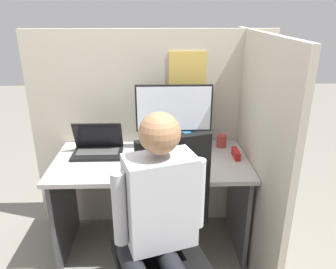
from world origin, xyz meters
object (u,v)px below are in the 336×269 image
object	(u,v)px
paper_box	(174,143)
coffee_mug	(222,141)
monitor	(174,111)
office_chair	(167,234)
carrot_toy	(150,172)
laptop	(98,148)
stapler	(236,154)
person	(157,222)

from	to	relation	value
paper_box	coffee_mug	size ratio (longest dim) A/B	3.77
monitor	coffee_mug	bearing A→B (deg)	2.23
office_chair	coffee_mug	distance (m)	0.92
paper_box	monitor	world-z (taller)	monitor
carrot_toy	paper_box	bearing A→B (deg)	68.07
carrot_toy	office_chair	xyz separation A→B (m)	(0.10, -0.34, -0.21)
monitor	coffee_mug	size ratio (longest dim) A/B	5.93
carrot_toy	coffee_mug	distance (m)	0.69
laptop	stapler	distance (m)	0.99
laptop	coffee_mug	xyz separation A→B (m)	(0.92, 0.10, 0.00)
office_chair	person	xyz separation A→B (m)	(-0.05, -0.17, 0.20)
monitor	laptop	world-z (taller)	monitor
laptop	carrot_toy	size ratio (longest dim) A/B	2.50
paper_box	monitor	distance (m)	0.25
paper_box	stapler	bearing A→B (deg)	-22.26
carrot_toy	person	xyz separation A→B (m)	(0.04, -0.50, -0.01)
monitor	office_chair	distance (m)	0.91
paper_box	carrot_toy	xyz separation A→B (m)	(-0.17, -0.42, -0.02)
stapler	person	bearing A→B (deg)	-126.66
monitor	laptop	bearing A→B (deg)	-171.09
office_chair	carrot_toy	bearing A→B (deg)	105.80
paper_box	laptop	bearing A→B (deg)	-171.38
carrot_toy	office_chair	world-z (taller)	office_chair
laptop	coffee_mug	bearing A→B (deg)	6.28
laptop	coffee_mug	world-z (taller)	laptop
monitor	stapler	bearing A→B (deg)	-22.58
monitor	stapler	xyz separation A→B (m)	(0.43, -0.18, -0.26)
laptop	paper_box	bearing A→B (deg)	8.62
coffee_mug	stapler	bearing A→B (deg)	-70.86
office_chair	laptop	bearing A→B (deg)	125.16
laptop	office_chair	bearing A→B (deg)	-54.84
monitor	person	xyz separation A→B (m)	(-0.13, -0.93, -0.28)
person	coffee_mug	bearing A→B (deg)	62.48
stapler	person	world-z (taller)	person
laptop	person	bearing A→B (deg)	-63.30
paper_box	stapler	xyz separation A→B (m)	(0.43, -0.18, -0.02)
carrot_toy	office_chair	distance (m)	0.41
paper_box	office_chair	size ratio (longest dim) A/B	0.33
office_chair	coffee_mug	bearing A→B (deg)	60.58
person	monitor	bearing A→B (deg)	82.13
monitor	carrot_toy	size ratio (longest dim) A/B	3.94
carrot_toy	coffee_mug	size ratio (longest dim) A/B	1.50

